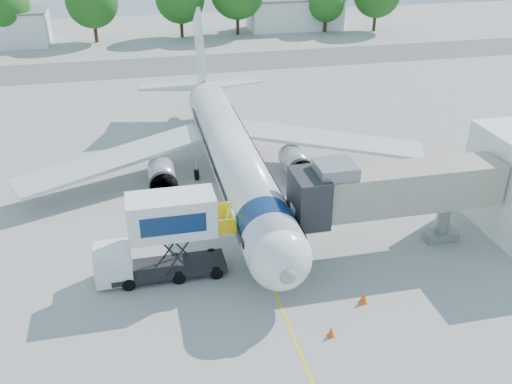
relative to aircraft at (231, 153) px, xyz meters
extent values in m
plane|color=#999997|center=(0.00, -4.12, -2.95)|extent=(160.00, 160.00, 0.00)
cube|color=yellow|center=(0.00, -4.12, -2.94)|extent=(0.15, 70.00, 0.01)
cube|color=#59595B|center=(0.00, 37.88, -2.94)|extent=(120.00, 10.00, 0.01)
cylinder|color=silver|center=(0.00, -1.12, 0.05)|extent=(3.70, 28.00, 3.70)
sphere|color=silver|center=(0.00, -15.12, 0.05)|extent=(3.70, 3.70, 3.70)
sphere|color=gray|center=(0.00, -16.67, 0.05)|extent=(1.10, 1.10, 1.10)
cone|color=silver|center=(0.00, 15.88, 0.05)|extent=(3.70, 6.00, 3.70)
cube|color=silver|center=(0.00, 16.88, 4.25)|extent=(0.35, 7.26, 8.29)
cube|color=silver|center=(9.00, 2.38, -0.65)|extent=(16.17, 9.32, 1.42)
cube|color=silver|center=(-9.00, 2.38, -0.65)|extent=(16.17, 9.32, 1.42)
cylinder|color=#999BA0|center=(5.50, 0.38, -1.65)|extent=(2.10, 3.60, 2.10)
cylinder|color=#999BA0|center=(-5.50, 0.38, -1.65)|extent=(2.10, 3.60, 2.10)
cube|color=black|center=(0.00, -15.42, 0.50)|extent=(2.60, 1.39, 0.81)
cylinder|color=#0A224C|center=(0.00, -12.12, 0.05)|extent=(3.73, 2.00, 3.73)
cylinder|color=silver|center=(0.00, -13.62, -2.20)|extent=(0.16, 0.16, 1.50)
cylinder|color=black|center=(0.00, -13.62, -2.63)|extent=(0.25, 0.64, 0.64)
cylinder|color=black|center=(2.60, 1.88, -2.50)|extent=(0.35, 0.90, 0.90)
cylinder|color=black|center=(-2.60, 1.88, -2.50)|extent=(0.35, 0.90, 0.90)
cube|color=gray|center=(9.00, -11.12, 1.45)|extent=(13.60, 2.60, 2.80)
cube|color=black|center=(2.90, -11.12, 1.45)|extent=(2.00, 3.20, 3.20)
cube|color=slate|center=(4.50, -11.12, 3.25)|extent=(2.40, 2.40, 0.80)
cylinder|color=slate|center=(12.50, -11.12, -1.45)|extent=(0.90, 0.90, 3.00)
cube|color=slate|center=(12.50, -11.12, -2.60)|extent=(2.20, 1.20, 0.70)
cylinder|color=black|center=(11.60, -11.12, -2.60)|extent=(0.30, 0.70, 0.70)
cylinder|color=black|center=(13.40, -11.12, -2.60)|extent=(0.30, 0.70, 0.70)
cube|color=black|center=(-6.00, -11.12, -2.40)|extent=(7.00, 2.30, 0.35)
cube|color=silver|center=(-9.30, -11.12, -1.60)|extent=(2.20, 2.20, 2.10)
cube|color=black|center=(-9.30, -11.12, -1.15)|extent=(1.90, 2.10, 0.70)
cube|color=silver|center=(-5.60, -11.12, 1.30)|extent=(5.20, 2.40, 2.50)
cube|color=#0A224C|center=(-5.60, -12.34, 1.30)|extent=(3.80, 0.04, 1.20)
cube|color=silver|center=(-2.45, -11.12, 0.10)|extent=(1.10, 2.20, 0.10)
cube|color=yellow|center=(-2.45, -12.17, 0.65)|extent=(1.10, 0.06, 1.10)
cube|color=yellow|center=(-2.45, -10.07, 0.65)|extent=(1.10, 0.06, 1.10)
cylinder|color=black|center=(-3.20, -12.17, -2.55)|extent=(0.80, 0.25, 0.80)
cylinder|color=black|center=(-3.20, -10.07, -2.55)|extent=(0.80, 0.25, 0.80)
cylinder|color=black|center=(-8.50, -12.17, -2.55)|extent=(0.80, 0.25, 0.80)
cylinder|color=black|center=(-8.50, -10.07, -2.55)|extent=(0.80, 0.25, 0.80)
imported|color=#AFDA16|center=(-2.16, -11.12, 0.99)|extent=(0.56, 0.70, 1.68)
cube|color=silver|center=(-0.70, -22.13, -2.23)|extent=(3.99, 2.89, 1.44)
cube|color=#0A224C|center=(-0.70, -22.13, -1.77)|extent=(2.50, 2.31, 0.36)
cylinder|color=black|center=(-1.83, -20.99, -2.59)|extent=(0.76, 0.47, 0.72)
cylinder|color=black|center=(0.89, -21.91, -2.59)|extent=(0.76, 0.47, 0.72)
cone|color=#E5510C|center=(4.75, -16.37, -2.59)|extent=(0.44, 0.44, 0.71)
cube|color=#E5510C|center=(4.75, -16.37, -2.93)|extent=(0.40, 0.40, 0.04)
cone|color=#E5510C|center=(1.98, -18.65, -2.64)|extent=(0.39, 0.39, 0.62)
cube|color=#E5510C|center=(1.98, -18.65, -2.93)|extent=(0.35, 0.35, 0.04)
cube|color=silver|center=(22.00, 57.88, -0.45)|extent=(16.00, 7.00, 5.00)
cylinder|color=#382314|center=(-24.82, 54.81, -1.21)|extent=(0.56, 0.56, 3.47)
sphere|color=#1B5416|center=(-24.82, 54.81, 3.03)|extent=(7.71, 7.71, 7.71)
cylinder|color=#382314|center=(-11.82, 54.63, -1.13)|extent=(0.56, 0.56, 3.63)
sphere|color=#1B5416|center=(-11.82, 54.63, 3.31)|extent=(8.07, 8.07, 8.07)
cylinder|color=#382314|center=(1.93, 55.33, -1.16)|extent=(0.56, 0.56, 3.58)
cylinder|color=#382314|center=(11.33, 55.28, -0.94)|extent=(0.56, 0.56, 4.01)
cylinder|color=#382314|center=(26.37, 53.99, -1.60)|extent=(0.56, 0.56, 2.70)
sphere|color=#1B5416|center=(26.37, 53.99, 1.70)|extent=(6.00, 6.00, 6.00)
cylinder|color=#382314|center=(34.91, 52.93, -1.16)|extent=(0.56, 0.56, 3.57)
camera|label=1|loc=(-7.14, -40.75, 18.19)|focal=40.00mm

